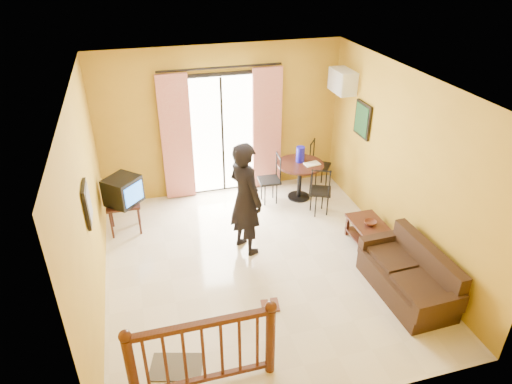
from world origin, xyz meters
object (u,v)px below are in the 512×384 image
object	(u,v)px
sofa	(410,277)
standing_person	(245,199)
dining_table	(300,171)
television	(123,191)
coffee_table	(370,233)

from	to	relation	value
sofa	standing_person	world-z (taller)	standing_person
dining_table	standing_person	bearing A→B (deg)	-136.58
television	coffee_table	distance (m)	4.05
television	sofa	world-z (taller)	television
television	standing_person	xyz separation A→B (m)	(1.80, -1.04, 0.15)
television	dining_table	size ratio (longest dim) A/B	0.79
coffee_table	dining_table	bearing A→B (deg)	106.59
dining_table	coffee_table	size ratio (longest dim) A/B	0.97
dining_table	standing_person	distance (m)	1.94
sofa	standing_person	xyz separation A→B (m)	(-1.92, 1.63, 0.64)
coffee_table	television	bearing A→B (deg)	157.65
television	sofa	bearing A→B (deg)	-82.30
television	dining_table	bearing A→B (deg)	-41.74
coffee_table	sofa	xyz separation A→B (m)	(-0.00, -1.14, 0.01)
television	standing_person	distance (m)	2.08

